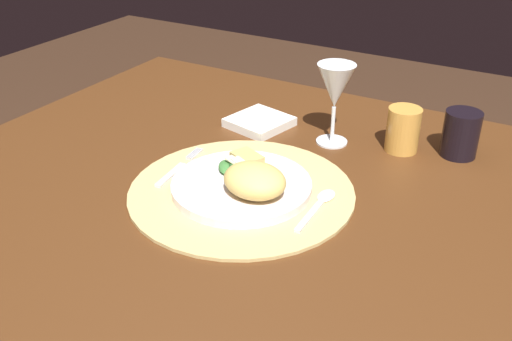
# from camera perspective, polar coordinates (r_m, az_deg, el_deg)

# --- Properties ---
(dining_table) EXTENTS (1.27, 0.99, 0.71)m
(dining_table) POSITION_cam_1_polar(r_m,az_deg,el_deg) (1.08, 1.34, -7.20)
(dining_table) COLOR #4D2A13
(dining_table) RESTS_ON ground
(placemat) EXTENTS (0.39, 0.39, 0.01)m
(placemat) POSITION_cam_1_polar(r_m,az_deg,el_deg) (1.00, -1.42, -2.04)
(placemat) COLOR tan
(placemat) RESTS_ON dining_table
(dinner_plate) EXTENTS (0.24, 0.24, 0.02)m
(dinner_plate) POSITION_cam_1_polar(r_m,az_deg,el_deg) (1.00, -1.43, -1.51)
(dinner_plate) COLOR silver
(dinner_plate) RESTS_ON placemat
(pasta_serving) EXTENTS (0.12, 0.11, 0.05)m
(pasta_serving) POSITION_cam_1_polar(r_m,az_deg,el_deg) (0.95, -0.33, -0.91)
(pasta_serving) COLOR #DABC64
(pasta_serving) RESTS_ON dinner_plate
(salad_greens) EXTENTS (0.08, 0.07, 0.02)m
(salad_greens) POSITION_cam_1_polar(r_m,az_deg,el_deg) (1.02, -2.18, 0.21)
(salad_greens) COLOR #3B7634
(salad_greens) RESTS_ON dinner_plate
(bread_piece) EXTENTS (0.07, 0.06, 0.02)m
(bread_piece) POSITION_cam_1_polar(r_m,az_deg,el_deg) (1.05, -0.88, 1.12)
(bread_piece) COLOR tan
(bread_piece) RESTS_ON dinner_plate
(fork) EXTENTS (0.03, 0.16, 0.00)m
(fork) POSITION_cam_1_polar(r_m,az_deg,el_deg) (1.07, -7.65, 0.19)
(fork) COLOR silver
(fork) RESTS_ON placemat
(spoon) EXTENTS (0.03, 0.14, 0.01)m
(spoon) POSITION_cam_1_polar(r_m,az_deg,el_deg) (0.97, 6.35, -3.10)
(spoon) COLOR silver
(spoon) RESTS_ON placemat
(napkin) EXTENTS (0.14, 0.14, 0.02)m
(napkin) POSITION_cam_1_polar(r_m,az_deg,el_deg) (1.25, 0.34, 4.76)
(napkin) COLOR white
(napkin) RESTS_ON dining_table
(wine_glass) EXTENTS (0.08, 0.08, 0.16)m
(wine_glass) POSITION_cam_1_polar(r_m,az_deg,el_deg) (1.14, 7.77, 7.97)
(wine_glass) COLOR silver
(wine_glass) RESTS_ON dining_table
(amber_tumbler) EXTENTS (0.06, 0.06, 0.09)m
(amber_tumbler) POSITION_cam_1_polar(r_m,az_deg,el_deg) (1.17, 14.18, 3.90)
(amber_tumbler) COLOR gold
(amber_tumbler) RESTS_ON dining_table
(dark_tumbler) EXTENTS (0.07, 0.07, 0.09)m
(dark_tumbler) POSITION_cam_1_polar(r_m,az_deg,el_deg) (1.18, 19.40, 3.40)
(dark_tumbler) COLOR black
(dark_tumbler) RESTS_ON dining_table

